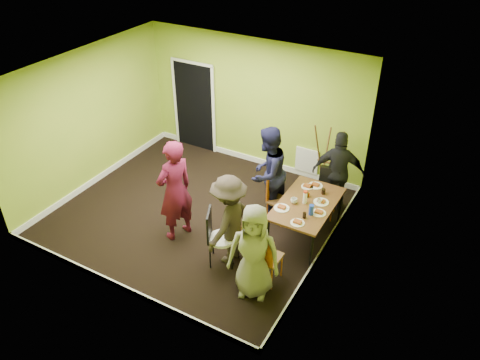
% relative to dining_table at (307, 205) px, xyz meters
% --- Properties ---
extents(ground, '(5.00, 5.00, 0.00)m').
position_rel_dining_table_xyz_m(ground, '(-2.05, -0.34, -0.70)').
color(ground, black).
rests_on(ground, ground).
extents(room_walls, '(5.04, 4.54, 2.82)m').
position_rel_dining_table_xyz_m(room_walls, '(-2.07, -0.30, 0.29)').
color(room_walls, '#88AB2C').
rests_on(room_walls, ground).
extents(dining_table, '(0.90, 1.50, 0.75)m').
position_rel_dining_table_xyz_m(dining_table, '(0.00, 0.00, 0.00)').
color(dining_table, black).
rests_on(dining_table, ground).
extents(chair_left_far, '(0.42, 0.42, 0.90)m').
position_rel_dining_table_xyz_m(chair_left_far, '(-0.69, 0.25, -0.19)').
color(chair_left_far, '#CA5E13').
rests_on(chair_left_far, ground).
extents(chair_left_near, '(0.36, 0.36, 0.87)m').
position_rel_dining_table_xyz_m(chair_left_near, '(-0.78, -0.93, -0.21)').
color(chair_left_near, '#CA5E13').
rests_on(chair_left_near, ground).
extents(chair_back_end, '(0.43, 0.50, 0.93)m').
position_rel_dining_table_xyz_m(chair_back_end, '(0.06, 0.94, -0.04)').
color(chair_back_end, '#CA5E13').
rests_on(chair_back_end, ground).
extents(chair_front_end, '(0.41, 0.42, 0.97)m').
position_rel_dining_table_xyz_m(chair_front_end, '(-0.13, -1.33, -0.15)').
color(chair_front_end, '#CA5E13').
rests_on(chair_front_end, ground).
extents(chair_bentwood, '(0.53, 0.52, 1.02)m').
position_rel_dining_table_xyz_m(chair_bentwood, '(-1.02, -1.28, -0.13)').
color(chair_bentwood, black).
rests_on(chair_bentwood, ground).
extents(easel, '(0.60, 0.57, 1.50)m').
position_rel_dining_table_xyz_m(easel, '(-0.20, 1.50, 0.05)').
color(easel, brown).
rests_on(easel, ground).
extents(plate_near_left, '(0.22, 0.22, 0.01)m').
position_rel_dining_table_xyz_m(plate_near_left, '(-0.18, 0.45, 0.06)').
color(plate_near_left, white).
rests_on(plate_near_left, dining_table).
extents(plate_near_right, '(0.26, 0.26, 0.01)m').
position_rel_dining_table_xyz_m(plate_near_right, '(-0.31, -0.36, 0.06)').
color(plate_near_right, white).
rests_on(plate_near_right, dining_table).
extents(plate_far_back, '(0.26, 0.26, 0.01)m').
position_rel_dining_table_xyz_m(plate_far_back, '(-0.07, 0.56, 0.06)').
color(plate_far_back, white).
rests_on(plate_far_back, dining_table).
extents(plate_far_front, '(0.23, 0.23, 0.01)m').
position_rel_dining_table_xyz_m(plate_far_front, '(0.08, -0.60, 0.06)').
color(plate_far_front, white).
rests_on(plate_far_front, dining_table).
extents(plate_wall_back, '(0.26, 0.26, 0.01)m').
position_rel_dining_table_xyz_m(plate_wall_back, '(0.20, 0.13, 0.06)').
color(plate_wall_back, white).
rests_on(plate_wall_back, dining_table).
extents(plate_wall_front, '(0.24, 0.24, 0.01)m').
position_rel_dining_table_xyz_m(plate_wall_front, '(0.28, -0.18, 0.06)').
color(plate_wall_front, white).
rests_on(plate_wall_front, dining_table).
extents(thermos, '(0.07, 0.07, 0.21)m').
position_rel_dining_table_xyz_m(thermos, '(-0.04, -0.03, 0.16)').
color(thermos, white).
rests_on(thermos, dining_table).
extents(blue_bottle, '(0.08, 0.08, 0.18)m').
position_rel_dining_table_xyz_m(blue_bottle, '(0.18, -0.27, 0.15)').
color(blue_bottle, '#1935BB').
rests_on(blue_bottle, dining_table).
extents(orange_bottle, '(0.03, 0.03, 0.07)m').
position_rel_dining_table_xyz_m(orange_bottle, '(-0.05, 0.19, 0.09)').
color(orange_bottle, '#CA5E13').
rests_on(orange_bottle, dining_table).
extents(glass_mid, '(0.06, 0.06, 0.10)m').
position_rel_dining_table_xyz_m(glass_mid, '(-0.08, 0.16, 0.10)').
color(glass_mid, black).
rests_on(glass_mid, dining_table).
extents(glass_back, '(0.07, 0.07, 0.10)m').
position_rel_dining_table_xyz_m(glass_back, '(0.14, 0.39, 0.10)').
color(glass_back, black).
rests_on(glass_back, dining_table).
extents(glass_front, '(0.06, 0.06, 0.10)m').
position_rel_dining_table_xyz_m(glass_front, '(0.12, -0.41, 0.11)').
color(glass_front, black).
rests_on(glass_front, dining_table).
extents(cup_a, '(0.12, 0.12, 0.09)m').
position_rel_dining_table_xyz_m(cup_a, '(-0.20, -0.11, 0.10)').
color(cup_a, white).
rests_on(cup_a, dining_table).
extents(cup_b, '(0.09, 0.09, 0.09)m').
position_rel_dining_table_xyz_m(cup_b, '(0.18, 0.10, 0.10)').
color(cup_b, white).
rests_on(cup_b, dining_table).
extents(person_standing, '(0.65, 0.80, 1.89)m').
position_rel_dining_table_xyz_m(person_standing, '(-2.00, -1.03, 0.25)').
color(person_standing, '#4F0D24').
rests_on(person_standing, ground).
extents(person_left_far, '(0.77, 0.94, 1.79)m').
position_rel_dining_table_xyz_m(person_left_far, '(-0.92, 0.32, 0.20)').
color(person_left_far, '#161637').
rests_on(person_left_far, ground).
extents(person_left_near, '(0.62, 1.05, 1.61)m').
position_rel_dining_table_xyz_m(person_left_near, '(-0.89, -1.13, 0.11)').
color(person_left_near, '#2C251D').
rests_on(person_left_near, ground).
extents(person_back_end, '(1.03, 0.65, 1.64)m').
position_rel_dining_table_xyz_m(person_back_end, '(0.17, 1.09, 0.12)').
color(person_back_end, black).
rests_on(person_back_end, ground).
extents(person_front_end, '(0.89, 0.71, 1.60)m').
position_rel_dining_table_xyz_m(person_front_end, '(-0.19, -1.59, 0.10)').
color(person_front_end, gray).
rests_on(person_front_end, ground).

